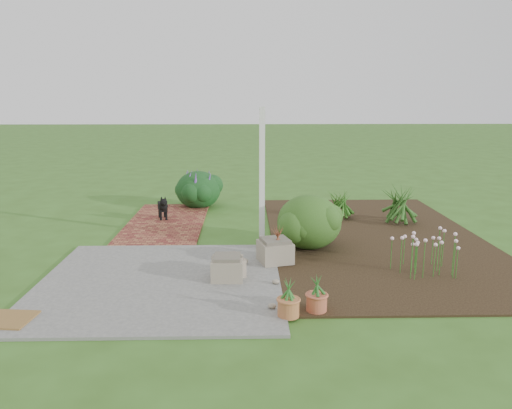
{
  "coord_description": "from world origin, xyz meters",
  "views": [
    {
      "loc": [
        -0.01,
        -8.67,
        2.68
      ],
      "look_at": [
        0.2,
        0.4,
        0.7
      ],
      "focal_mm": 35.0,
      "sensor_mm": 36.0,
      "label": 1
    }
  ],
  "objects_px": {
    "stone_trough_near": "(227,269)",
    "evergreen_shrub": "(309,220)",
    "cream_ceramic_urn": "(198,196)",
    "black_dog": "(163,206)"
  },
  "relations": [
    {
      "from": "cream_ceramic_urn",
      "to": "stone_trough_near",
      "type": "bearing_deg",
      "value": -80.03
    },
    {
      "from": "evergreen_shrub",
      "to": "cream_ceramic_urn",
      "type": "bearing_deg",
      "value": 122.91
    },
    {
      "from": "cream_ceramic_urn",
      "to": "black_dog",
      "type": "bearing_deg",
      "value": -112.02
    },
    {
      "from": "stone_trough_near",
      "to": "cream_ceramic_urn",
      "type": "distance_m",
      "value": 5.26
    },
    {
      "from": "stone_trough_near",
      "to": "cream_ceramic_urn",
      "type": "height_order",
      "value": "cream_ceramic_urn"
    },
    {
      "from": "stone_trough_near",
      "to": "evergreen_shrub",
      "type": "distance_m",
      "value": 2.15
    },
    {
      "from": "black_dog",
      "to": "cream_ceramic_urn",
      "type": "xyz_separation_m",
      "value": [
        0.61,
        1.52,
        -0.08
      ]
    },
    {
      "from": "black_dog",
      "to": "evergreen_shrub",
      "type": "bearing_deg",
      "value": -51.07
    },
    {
      "from": "stone_trough_near",
      "to": "black_dog",
      "type": "relative_size",
      "value": 0.82
    },
    {
      "from": "evergreen_shrub",
      "to": "black_dog",
      "type": "bearing_deg",
      "value": 144.91
    }
  ]
}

